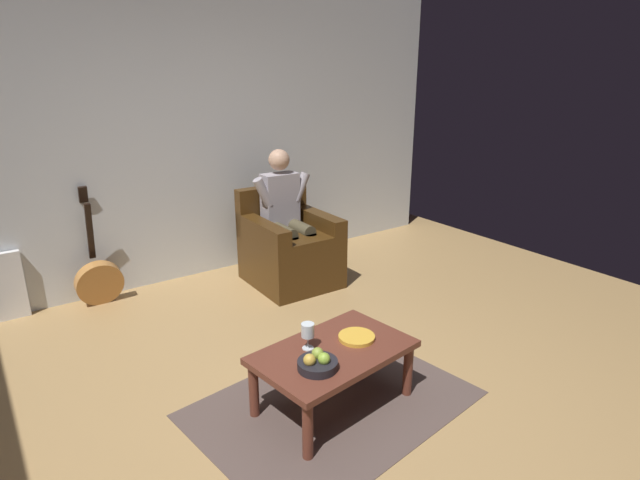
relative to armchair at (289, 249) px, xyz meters
The scene contains 10 objects.
ground_plane 2.16m from the armchair, 66.79° to the left, with size 7.08×7.08×0.00m, color #A98451.
wall_back 1.53m from the armchair, 41.27° to the right, with size 6.30×0.06×2.74m, color silver.
rug 2.01m from the armchair, 65.76° to the left, with size 1.64×1.19×0.01m, color brown.
armchair is the anchor object (origin of this frame).
person_seated 0.36m from the armchair, 91.34° to the right, with size 0.60×0.55×1.27m.
coffee_table 1.99m from the armchair, 65.76° to the left, with size 1.01×0.70×0.39m.
guitar 1.72m from the armchair, 18.14° to the right, with size 0.40×0.26×1.04m.
wine_glass_near 1.96m from the armchair, 61.37° to the left, with size 0.08×0.08×0.17m.
fruit_bowl 2.18m from the armchair, 62.24° to the left, with size 0.23×0.23×0.11m.
decorative_dish 1.90m from the armchair, 70.80° to the left, with size 0.23×0.23×0.02m, color gold.
Camera 1 is at (1.61, 2.03, 1.99)m, focal length 28.97 mm.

